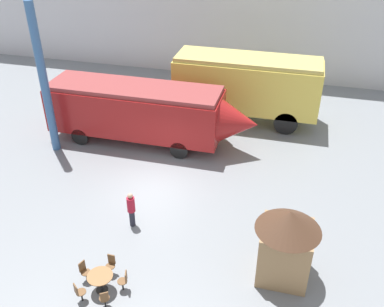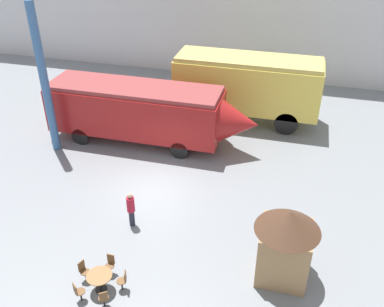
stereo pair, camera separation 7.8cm
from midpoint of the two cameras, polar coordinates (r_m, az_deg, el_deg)
name	(u,v)px [view 1 (the left image)]	position (r m, az deg, el deg)	size (l,w,h in m)	color
ground_plane	(154,187)	(20.91, -5.24, -4.52)	(80.00, 80.00, 0.00)	gray
backdrop_wall	(220,16)	(32.68, 3.66, 17.86)	(44.00, 0.15, 9.00)	silver
passenger_coach_vintage	(247,83)	(26.19, 7.23, 9.29)	(8.63, 2.79, 4.02)	#E0C64C
streamlined_locomotive	(148,111)	(23.82, -6.03, 5.72)	(11.67, 2.86, 3.30)	maroon
cafe_table_near	(100,279)	(16.11, -12.27, -15.98)	(0.93, 0.93, 0.74)	black
cafe_chair_0	(84,270)	(16.64, -14.32, -14.83)	(0.39, 0.37, 0.87)	black
cafe_chair_1	(79,292)	(16.00, -15.01, -17.36)	(0.40, 0.40, 0.87)	black
cafe_chair_2	(105,298)	(15.62, -11.74, -18.37)	(0.40, 0.40, 0.87)	black
cafe_chair_3	(124,280)	(16.04, -9.18, -16.28)	(0.39, 0.37, 0.87)	black
cafe_chair_4	(111,263)	(16.66, -10.89, -14.20)	(0.36, 0.36, 0.87)	black
visitor_person	(131,208)	(18.29, -8.22, -7.24)	(0.34, 0.34, 1.69)	#262633
ticket_kiosk	(286,241)	(15.89, 12.31, -11.29)	(2.34, 2.34, 3.00)	#99754C
support_pillar	(44,81)	(23.35, -19.25, 9.08)	(0.44, 0.44, 8.00)	#386093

